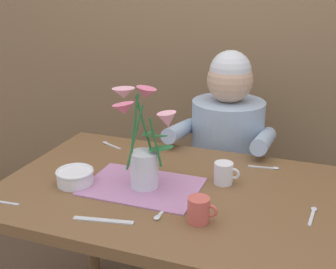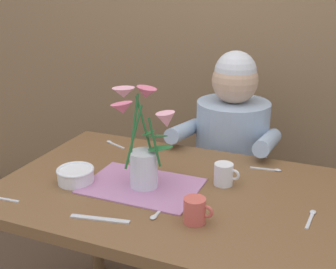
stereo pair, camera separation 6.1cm
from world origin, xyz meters
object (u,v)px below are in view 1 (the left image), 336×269
Objects in this scene: ceramic_bowl at (75,176)px; coffee_cup at (224,173)px; dinner_knife at (103,220)px; seated_person at (225,168)px; ceramic_mug at (199,210)px; flower_vase at (143,145)px.

ceramic_bowl is 1.46× the size of coffee_cup.
coffee_cup is at bearing 42.41° from dinner_knife.
seated_person is 0.83m from ceramic_mug.
coffee_cup is 0.28m from ceramic_mug.
flower_vase is at bearing 72.91° from dinner_knife.
ceramic_mug is (-0.01, -0.28, 0.00)m from coffee_cup.
ceramic_bowl reaches higher than dinner_knife.
coffee_cup is 1.00× the size of ceramic_mug.
seated_person is at bearing 96.82° from ceramic_mug.
dinner_knife is 2.04× the size of coffee_cup.
flower_vase is 0.31m from coffee_cup.
seated_person is 12.20× the size of coffee_cup.
ceramic_mug is at bearing -10.60° from ceramic_bowl.
seated_person is at bearing 60.93° from ceramic_bowl.
seated_person is 3.23× the size of flower_vase.
flower_vase is 3.78× the size of coffee_cup.
flower_vase reaches higher than ceramic_mug.
seated_person is at bearing 76.81° from flower_vase.
ceramic_bowl is at bearing -119.83° from seated_person.
ceramic_mug reaches higher than dinner_knife.
seated_person is 0.83m from ceramic_bowl.
coffee_cup reaches higher than dinner_knife.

